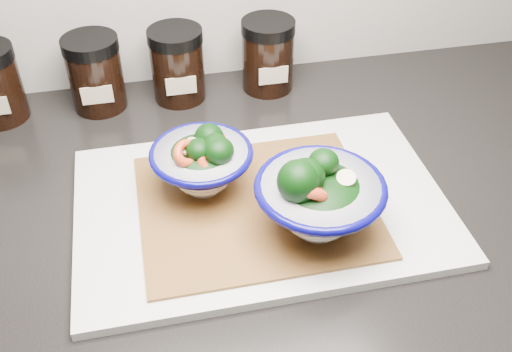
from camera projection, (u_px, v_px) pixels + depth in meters
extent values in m
cube|color=black|center=(151.00, 216.00, 0.76)|extent=(3.50, 0.60, 0.04)
cube|color=silver|center=(261.00, 205.00, 0.74)|extent=(0.45, 0.30, 0.01)
cube|color=olive|center=(256.00, 205.00, 0.73)|extent=(0.28, 0.24, 0.00)
cylinder|color=white|center=(203.00, 184.00, 0.75)|extent=(0.04, 0.04, 0.01)
ellipsoid|color=white|center=(203.00, 176.00, 0.74)|extent=(0.07, 0.07, 0.03)
torus|color=#070558|center=(201.00, 153.00, 0.71)|extent=(0.13, 0.13, 0.01)
torus|color=#070558|center=(202.00, 162.00, 0.72)|extent=(0.10, 0.10, 0.00)
ellipsoid|color=black|center=(202.00, 159.00, 0.72)|extent=(0.09, 0.09, 0.04)
ellipsoid|color=black|center=(211.00, 154.00, 0.71)|extent=(0.04, 0.04, 0.03)
cylinder|color=#477233|center=(211.00, 163.00, 0.72)|extent=(0.01, 0.01, 0.02)
ellipsoid|color=black|center=(198.00, 150.00, 0.70)|extent=(0.03, 0.03, 0.03)
cylinder|color=#477233|center=(199.00, 157.00, 0.70)|extent=(0.01, 0.01, 0.02)
ellipsoid|color=black|center=(209.00, 139.00, 0.73)|extent=(0.04, 0.04, 0.04)
cylinder|color=#477233|center=(210.00, 147.00, 0.74)|extent=(0.01, 0.01, 0.02)
ellipsoid|color=black|center=(215.00, 144.00, 0.70)|extent=(0.03, 0.03, 0.02)
cylinder|color=#477233|center=(216.00, 151.00, 0.71)|extent=(0.01, 0.01, 0.02)
ellipsoid|color=black|center=(218.00, 151.00, 0.70)|extent=(0.04, 0.04, 0.03)
cylinder|color=#477233|center=(219.00, 159.00, 0.71)|extent=(0.01, 0.01, 0.02)
torus|color=#E3452A|center=(211.00, 158.00, 0.70)|extent=(0.05, 0.05, 0.05)
torus|color=#E3452A|center=(213.00, 152.00, 0.71)|extent=(0.04, 0.05, 0.04)
torus|color=#E3452A|center=(186.00, 153.00, 0.69)|extent=(0.05, 0.05, 0.04)
torus|color=#E3452A|center=(212.00, 140.00, 0.73)|extent=(0.04, 0.04, 0.04)
cylinder|color=#CCBC8E|center=(188.00, 149.00, 0.70)|extent=(0.02, 0.02, 0.01)
cylinder|color=#CCBC8E|center=(195.00, 142.00, 0.71)|extent=(0.02, 0.02, 0.01)
cylinder|color=white|center=(317.00, 224.00, 0.69)|extent=(0.05, 0.05, 0.01)
ellipsoid|color=white|center=(318.00, 214.00, 0.68)|extent=(0.08, 0.08, 0.04)
torus|color=#070558|center=(321.00, 187.00, 0.65)|extent=(0.15, 0.15, 0.01)
torus|color=#070558|center=(320.00, 198.00, 0.66)|extent=(0.12, 0.12, 0.00)
ellipsoid|color=black|center=(320.00, 195.00, 0.66)|extent=(0.11, 0.11, 0.05)
ellipsoid|color=black|center=(324.00, 162.00, 0.65)|extent=(0.03, 0.03, 0.03)
cylinder|color=#477233|center=(323.00, 171.00, 0.66)|extent=(0.02, 0.01, 0.02)
ellipsoid|color=black|center=(298.00, 181.00, 0.63)|extent=(0.05, 0.05, 0.05)
cylinder|color=#477233|center=(298.00, 193.00, 0.64)|extent=(0.02, 0.01, 0.03)
ellipsoid|color=black|center=(306.00, 176.00, 0.64)|extent=(0.04, 0.04, 0.04)
cylinder|color=#477233|center=(305.00, 186.00, 0.64)|extent=(0.02, 0.02, 0.03)
torus|color=#E3452A|center=(303.00, 171.00, 0.67)|extent=(0.05, 0.04, 0.05)
torus|color=#E3452A|center=(310.00, 196.00, 0.63)|extent=(0.06, 0.04, 0.06)
torus|color=#E3452A|center=(312.00, 181.00, 0.65)|extent=(0.04, 0.06, 0.06)
torus|color=#E3452A|center=(303.00, 180.00, 0.63)|extent=(0.05, 0.06, 0.04)
cylinder|color=#CCBC8E|center=(346.00, 178.00, 0.65)|extent=(0.02, 0.02, 0.01)
cylinder|color=black|center=(96.00, 79.00, 0.89)|extent=(0.08, 0.08, 0.09)
cylinder|color=black|center=(89.00, 44.00, 0.85)|extent=(0.08, 0.08, 0.02)
cube|color=#C6B793|center=(97.00, 95.00, 0.86)|extent=(0.04, 0.00, 0.03)
cylinder|color=black|center=(178.00, 70.00, 0.91)|extent=(0.08, 0.08, 0.09)
cylinder|color=black|center=(175.00, 36.00, 0.87)|extent=(0.08, 0.08, 0.02)
cube|color=#C6B793|center=(181.00, 86.00, 0.88)|extent=(0.05, 0.00, 0.03)
cylinder|color=black|center=(268.00, 60.00, 0.93)|extent=(0.08, 0.08, 0.09)
cylinder|color=black|center=(268.00, 27.00, 0.89)|extent=(0.08, 0.08, 0.02)
cube|color=#C6B793|center=(274.00, 76.00, 0.90)|extent=(0.04, 0.00, 0.03)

